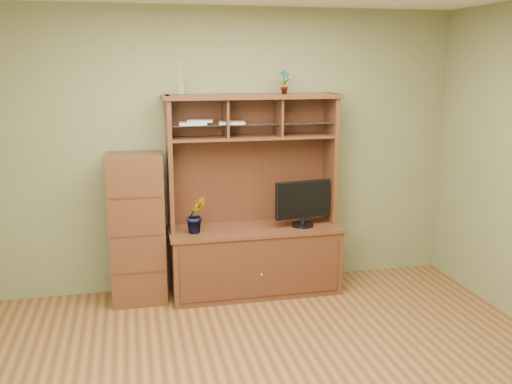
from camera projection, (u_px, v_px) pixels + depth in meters
name	position (u px, v px, depth m)	size (l,w,h in m)	color
room	(286.00, 196.00, 3.63)	(4.54, 4.04, 2.74)	#523317
media_hutch	(254.00, 239.00, 5.49)	(1.66, 0.61, 1.90)	#3F1F12
monitor	(303.00, 202.00, 5.43)	(0.56, 0.22, 0.44)	black
orchid_plant	(196.00, 215.00, 5.22)	(0.19, 0.15, 0.34)	#24541D
top_plant	(284.00, 81.00, 5.30)	(0.12, 0.08, 0.23)	#2D6624
reed_diffuser	(180.00, 82.00, 5.10)	(0.06, 0.06, 0.29)	silver
magazines	(208.00, 122.00, 5.23)	(0.62, 0.22, 0.04)	silver
side_cabinet	(137.00, 229.00, 5.25)	(0.49, 0.45, 1.38)	#3F1F12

